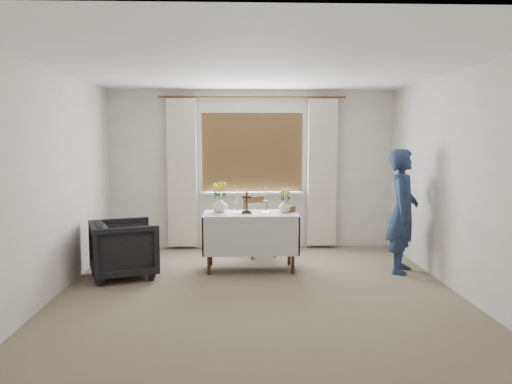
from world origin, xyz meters
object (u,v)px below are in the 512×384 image
wooden_chair (259,227)px  person (403,211)px  altar_table (251,241)px  wooden_cross (247,202)px  flower_vase_left (220,204)px  flower_vase_right (285,206)px  armchair (124,249)px

wooden_chair → person: person is taller
altar_table → wooden_cross: (-0.05, -0.03, 0.53)m
person → wooden_cross: (-2.02, 0.15, 0.10)m
altar_table → flower_vase_left: (-0.41, 0.08, 0.49)m
altar_table → wooden_chair: wooden_chair is taller
altar_table → flower_vase_right: (0.45, 0.01, 0.46)m
altar_table → wooden_chair: (0.15, 0.77, 0.06)m
wooden_chair → armchair: wooden_chair is taller
wooden_chair → wooden_cross: (-0.20, -0.80, 0.46)m
person → flower_vase_right: 1.53m
altar_table → wooden_chair: bearing=78.8°
flower_vase_left → flower_vase_right: size_ratio=1.24×
altar_table → armchair: (-1.60, -0.30, -0.02)m
altar_table → flower_vase_left: size_ratio=5.93×
flower_vase_left → altar_table: bearing=-10.9°
armchair → wooden_cross: size_ratio=2.74×
wooden_cross → flower_vase_left: wooden_cross is taller
wooden_cross → flower_vase_left: 0.38m
wooden_chair → person: 2.08m
wooden_chair → flower_vase_left: flower_vase_left is taller
armchair → person: bearing=-108.5°
wooden_chair → armchair: size_ratio=1.12×
person → flower_vase_left: person is taller
flower_vase_left → person: bearing=-6.2°
wooden_chair → altar_table: bearing=-119.2°
person → flower_vase_right: size_ratio=9.58×
flower_vase_left → flower_vase_right: flower_vase_left is taller
wooden_chair → armchair: (-1.75, -1.06, -0.08)m
wooden_chair → person: bearing=-45.6°
altar_table → armchair: altar_table is taller
armchair → flower_vase_right: flower_vase_right is taller
armchair → flower_vase_left: size_ratio=3.78×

